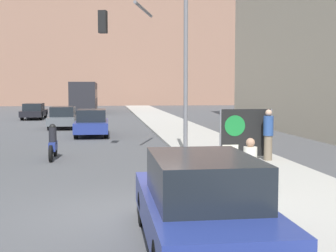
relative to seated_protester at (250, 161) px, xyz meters
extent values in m
plane|color=#4F4F51|center=(-3.07, -1.54, -0.81)|extent=(160.00, 160.00, 0.00)
cube|color=#B7B2A8|center=(0.96, 13.46, -0.74)|extent=(3.52, 90.00, 0.14)
cube|color=#936B56|center=(-5.07, 67.71, 15.45)|extent=(52.00, 12.00, 32.50)
cylinder|color=#474C56|center=(-0.16, -0.13, -0.43)|extent=(0.03, 0.03, 0.47)
cylinder|color=#474C56|center=(0.21, -0.13, -0.43)|extent=(0.03, 0.03, 0.47)
cylinder|color=#474C56|center=(-0.16, 0.24, -0.43)|extent=(0.03, 0.03, 0.47)
cylinder|color=#474C56|center=(0.21, 0.24, -0.43)|extent=(0.03, 0.03, 0.47)
cube|color=navy|center=(0.02, 0.06, -0.19)|extent=(0.40, 0.40, 0.02)
cube|color=navy|center=(0.02, 0.25, 0.01)|extent=(0.40, 0.02, 0.38)
cylinder|color=black|center=(0.02, -0.10, -0.09)|extent=(0.18, 0.42, 0.18)
cylinder|color=black|center=(0.02, -0.31, -0.43)|extent=(0.16, 0.16, 0.47)
cube|color=black|center=(0.02, -0.37, -0.62)|extent=(0.20, 0.28, 0.10)
cylinder|color=silver|center=(0.02, 0.09, 0.08)|extent=(0.34, 0.34, 0.52)
sphere|color=tan|center=(0.02, 0.09, 0.45)|extent=(0.22, 0.22, 0.22)
cylinder|color=silver|center=(-0.31, 0.01, 0.16)|extent=(0.45, 0.09, 0.09)
cube|color=#EAE5C6|center=(-0.51, 0.01, 0.22)|extent=(0.40, 0.02, 0.38)
cube|color=black|center=(-0.51, 0.00, 0.22)|extent=(0.30, 0.01, 0.09)
cylinder|color=#756651|center=(1.98, 4.29, -0.24)|extent=(0.28, 0.28, 0.85)
cylinder|color=navy|center=(1.98, 4.29, 0.52)|extent=(0.34, 0.34, 0.67)
sphere|color=tan|center=(1.98, 4.29, 0.97)|extent=(0.22, 0.22, 0.22)
cylinder|color=slate|center=(0.40, 4.68, 0.21)|extent=(0.06, 0.06, 1.75)
cylinder|color=slate|center=(2.22, 4.68, 0.21)|extent=(0.06, 0.06, 1.75)
cube|color=black|center=(1.31, 4.68, 0.26)|extent=(1.82, 0.02, 1.65)
cylinder|color=#197A33|center=(0.91, 4.66, 0.50)|extent=(0.72, 0.01, 0.72)
cylinder|color=slate|center=(-0.56, 6.25, 2.18)|extent=(0.16, 0.16, 5.70)
cylinder|color=slate|center=(-2.08, 6.67, 4.73)|extent=(0.95, 3.08, 0.11)
cube|color=black|center=(-3.61, 7.09, 4.31)|extent=(0.37, 0.37, 0.84)
sphere|color=green|center=(-3.61, 7.09, 4.03)|extent=(0.18, 0.18, 0.18)
cube|color=navy|center=(-2.01, -3.76, -0.24)|extent=(1.80, 4.63, 0.59)
cube|color=black|center=(-2.01, -3.94, 0.39)|extent=(1.55, 2.41, 0.68)
cylinder|color=black|center=(-2.80, -2.32, -0.49)|extent=(0.22, 0.64, 0.64)
cylinder|color=black|center=(-1.22, -2.32, -0.49)|extent=(0.22, 0.64, 0.64)
cube|color=navy|center=(-4.32, 14.99, -0.26)|extent=(1.77, 4.43, 0.55)
cube|color=black|center=(-4.32, 14.81, 0.34)|extent=(1.53, 2.30, 0.65)
cylinder|color=black|center=(-5.10, 16.36, -0.49)|extent=(0.22, 0.64, 0.64)
cylinder|color=black|center=(-3.55, 16.36, -0.49)|extent=(0.22, 0.64, 0.64)
cylinder|color=black|center=(-5.10, 13.62, -0.49)|extent=(0.22, 0.64, 0.64)
cylinder|color=black|center=(-3.55, 13.62, -0.49)|extent=(0.22, 0.64, 0.64)
cube|color=#565B60|center=(-6.35, 20.40, -0.27)|extent=(1.73, 4.35, 0.53)
cube|color=black|center=(-6.35, 20.23, 0.31)|extent=(1.49, 2.26, 0.63)
cylinder|color=black|center=(-7.10, 21.75, -0.49)|extent=(0.22, 0.64, 0.64)
cylinder|color=black|center=(-5.59, 21.75, -0.49)|extent=(0.22, 0.64, 0.64)
cylinder|color=black|center=(-7.10, 19.06, -0.49)|extent=(0.22, 0.64, 0.64)
cylinder|color=black|center=(-5.59, 19.06, -0.49)|extent=(0.22, 0.64, 0.64)
cube|color=black|center=(-9.70, 30.25, -0.29)|extent=(1.75, 4.66, 0.49)
cube|color=black|center=(-9.70, 30.07, 0.25)|extent=(1.50, 2.42, 0.60)
cylinder|color=black|center=(-10.47, 31.70, -0.49)|extent=(0.22, 0.64, 0.64)
cylinder|color=black|center=(-8.94, 31.70, -0.49)|extent=(0.22, 0.64, 0.64)
cylinder|color=black|center=(-10.47, 28.81, -0.49)|extent=(0.22, 0.64, 0.64)
cylinder|color=black|center=(-8.94, 28.81, -0.49)|extent=(0.22, 0.64, 0.64)
cube|color=#232328|center=(-5.94, 41.81, 1.06)|extent=(2.59, 12.00, 2.85)
cube|color=black|center=(-5.94, 41.81, 1.24)|extent=(2.61, 11.40, 0.92)
cylinder|color=black|center=(-7.08, 45.53, -0.29)|extent=(0.30, 1.04, 1.04)
cylinder|color=black|center=(-4.79, 45.53, -0.29)|extent=(0.30, 1.04, 1.04)
cylinder|color=black|center=(-7.08, 38.09, -0.29)|extent=(0.30, 1.04, 1.04)
cylinder|color=black|center=(-4.79, 38.09, -0.29)|extent=(0.30, 1.04, 1.04)
cube|color=navy|center=(-5.47, 6.48, -0.33)|extent=(0.24, 0.88, 0.32)
cylinder|color=black|center=(-5.47, 6.43, 0.06)|extent=(0.28, 0.28, 0.62)
sphere|color=black|center=(-5.47, 6.43, 0.38)|extent=(0.24, 0.24, 0.24)
cylinder|color=black|center=(-5.47, 7.22, -0.51)|extent=(0.10, 0.60, 0.60)
cylinder|color=black|center=(-5.47, 5.75, -0.51)|extent=(0.10, 0.60, 0.60)
camera|label=1|loc=(-3.49, -11.03, 1.77)|focal=50.00mm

